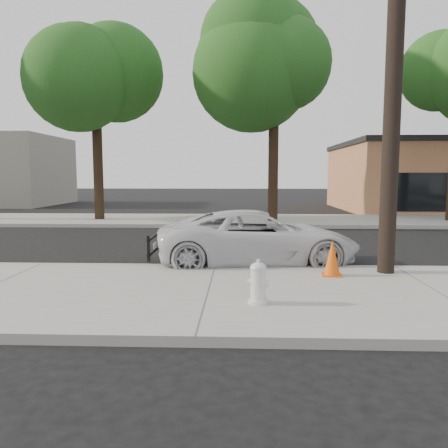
{
  "coord_description": "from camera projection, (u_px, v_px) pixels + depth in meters",
  "views": [
    {
      "loc": [
        0.57,
        -11.77,
        2.16
      ],
      "look_at": [
        0.17,
        -1.37,
        1.0
      ],
      "focal_mm": 35.0,
      "sensor_mm": 36.0,
      "label": 1
    }
  ],
  "objects": [
    {
      "name": "utility_pole",
      "position": [
        395.0,
        46.0,
        8.61
      ],
      "size": [
        1.4,
        0.34,
        9.0
      ],
      "color": "black",
      "rests_on": "near_sidewalk"
    },
    {
      "name": "tree_b",
      "position": [
        99.0,
        86.0,
        19.49
      ],
      "size": [
        4.34,
        4.2,
        8.45
      ],
      "color": "black",
      "rests_on": "far_sidewalk"
    },
    {
      "name": "tree_c",
      "position": [
        280.0,
        64.0,
        18.68
      ],
      "size": [
        4.96,
        4.8,
        9.55
      ],
      "color": "black",
      "rests_on": "far_sidewalk"
    },
    {
      "name": "near_sidewalk",
      "position": [
        208.0,
        295.0,
        7.67
      ],
      "size": [
        90.0,
        4.4,
        0.15
      ],
      "primitive_type": "cube",
      "color": "gray",
      "rests_on": "ground"
    },
    {
      "name": "far_sidewalk",
      "position": [
        229.0,
        220.0,
        20.38
      ],
      "size": [
        90.0,
        5.0,
        0.15
      ],
      "primitive_type": "cube",
      "color": "gray",
      "rests_on": "ground"
    },
    {
      "name": "ground",
      "position": [
        220.0,
        255.0,
        11.95
      ],
      "size": [
        120.0,
        120.0,
        0.0
      ],
      "primitive_type": "plane",
      "color": "black",
      "rests_on": "ground"
    },
    {
      "name": "police_cruiser",
      "position": [
        258.0,
        238.0,
        10.52
      ],
      "size": [
        5.0,
        2.71,
        1.33
      ],
      "primitive_type": "imported",
      "rotation": [
        0.0,
        0.0,
        1.68
      ],
      "color": "silver",
      "rests_on": "ground"
    },
    {
      "name": "curb_near",
      "position": [
        215.0,
        268.0,
        9.86
      ],
      "size": [
        90.0,
        0.12,
        0.16
      ],
      "primitive_type": "cube",
      "color": "#9E9B93",
      "rests_on": "ground"
    },
    {
      "name": "traffic_cone",
      "position": [
        332.0,
        258.0,
        8.78
      ],
      "size": [
        0.41,
        0.41,
        0.73
      ],
      "rotation": [
        0.0,
        0.0,
        -0.09
      ],
      "color": "#E5550C",
      "rests_on": "near_sidewalk"
    },
    {
      "name": "fire_hydrant",
      "position": [
        258.0,
        284.0,
        6.86
      ],
      "size": [
        0.35,
        0.32,
        0.66
      ],
      "rotation": [
        0.0,
        0.0,
        -0.12
      ],
      "color": "silver",
      "rests_on": "near_sidewalk"
    }
  ]
}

